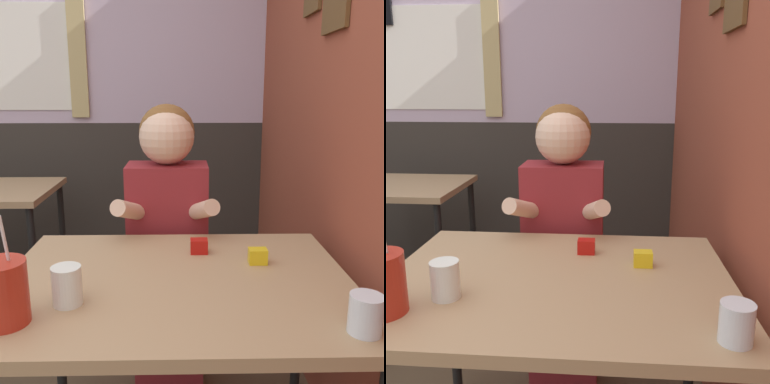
# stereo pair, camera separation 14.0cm
# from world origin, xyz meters

# --- Properties ---
(brick_wall_right) EXTENTS (0.08, 4.32, 2.70)m
(brick_wall_right) POSITION_xyz_m (1.25, 1.16, 1.35)
(brick_wall_right) COLOR brown
(brick_wall_right) RESTS_ON ground_plane
(back_wall) EXTENTS (5.45, 0.09, 2.70)m
(back_wall) POSITION_xyz_m (-0.01, 2.35, 1.36)
(back_wall) COLOR silver
(back_wall) RESTS_ON ground_plane
(main_table) EXTENTS (1.06, 0.81, 0.77)m
(main_table) POSITION_xyz_m (0.63, 0.41, 0.70)
(main_table) COLOR tan
(main_table) RESTS_ON ground_plane
(background_table) EXTENTS (0.76, 0.64, 0.77)m
(background_table) POSITION_xyz_m (-0.50, 1.66, 0.67)
(background_table) COLOR tan
(background_table) RESTS_ON ground_plane
(person_seated) EXTENTS (0.42, 0.42, 1.28)m
(person_seated) POSITION_xyz_m (0.58, 0.98, 0.70)
(person_seated) COLOR maroon
(person_seated) RESTS_ON ground_plane
(glass_near_pitcher) EXTENTS (0.08, 0.08, 0.10)m
(glass_near_pitcher) POSITION_xyz_m (1.07, 0.10, 0.82)
(glass_near_pitcher) COLOR silver
(glass_near_pitcher) RESTS_ON main_table
(glass_center) EXTENTS (0.08, 0.08, 0.11)m
(glass_center) POSITION_xyz_m (0.34, 0.26, 0.83)
(glass_center) COLOR silver
(glass_center) RESTS_ON main_table
(condiment_ketchup) EXTENTS (0.06, 0.04, 0.05)m
(condiment_ketchup) POSITION_xyz_m (0.70, 0.62, 0.80)
(condiment_ketchup) COLOR #B7140F
(condiment_ketchup) RESTS_ON main_table
(condiment_mustard) EXTENTS (0.06, 0.04, 0.05)m
(condiment_mustard) POSITION_xyz_m (0.89, 0.52, 0.80)
(condiment_mustard) COLOR yellow
(condiment_mustard) RESTS_ON main_table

